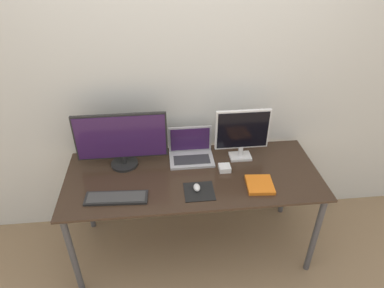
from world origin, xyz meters
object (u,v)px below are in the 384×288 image
object	(u,v)px
keyboard	(116,198)
book	(260,185)
monitor_left	(121,140)
mouse	(197,187)
monitor_right	(242,133)
power_brick	(225,168)
laptop	(191,151)

from	to	relation	value
keyboard	book	distance (m)	0.96
monitor_left	keyboard	distance (m)	0.43
keyboard	mouse	xyz separation A→B (m)	(0.53, 0.03, 0.01)
monitor_right	keyboard	distance (m)	0.99
keyboard	monitor_left	bearing A→B (deg)	85.00
book	power_brick	bearing A→B (deg)	135.71
monitor_right	keyboard	bearing A→B (deg)	-157.68
monitor_right	book	xyz separation A→B (m)	(0.06, -0.34, -0.21)
book	monitor_right	bearing A→B (deg)	99.45
monitor_left	power_brick	world-z (taller)	monitor_left
keyboard	power_brick	world-z (taller)	power_brick
monitor_left	power_brick	distance (m)	0.76
power_brick	mouse	bearing A→B (deg)	-139.19
monitor_right	power_brick	world-z (taller)	monitor_right
book	keyboard	bearing A→B (deg)	-178.51
power_brick	keyboard	bearing A→B (deg)	-163.43
monitor_right	mouse	xyz separation A→B (m)	(-0.37, -0.34, -0.20)
laptop	mouse	size ratio (longest dim) A/B	4.53
keyboard	mouse	distance (m)	0.53
laptop	book	xyz separation A→B (m)	(0.43, -0.39, -0.04)
laptop	book	bearing A→B (deg)	-42.09
monitor_right	laptop	bearing A→B (deg)	173.45
laptop	book	distance (m)	0.58
mouse	book	xyz separation A→B (m)	(0.43, -0.00, -0.01)
book	power_brick	size ratio (longest dim) A/B	2.50
laptop	monitor_left	bearing A→B (deg)	-175.09
keyboard	laptop	bearing A→B (deg)	37.94
mouse	book	size ratio (longest dim) A/B	0.35
monitor_right	laptop	world-z (taller)	monitor_right
mouse	book	world-z (taller)	mouse
monitor_right	power_brick	size ratio (longest dim) A/B	4.86
book	power_brick	xyz separation A→B (m)	(-0.20, 0.20, 0.01)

